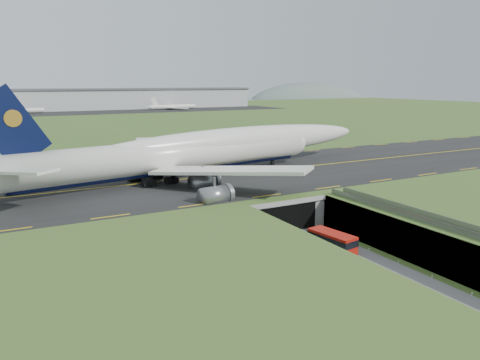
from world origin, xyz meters
TOP-DOWN VIEW (x-y plane):
  - ground at (0.00, 0.00)m, footprint 900.00×900.00m
  - airfield_deck at (0.00, 0.00)m, footprint 800.00×800.00m
  - trench_road at (0.00, -7.50)m, footprint 12.00×75.00m
  - taxiway at (0.00, 33.00)m, footprint 800.00×44.00m
  - tunnel_portal at (0.00, 16.71)m, footprint 17.00×22.30m
  - guideway at (11.00, -19.11)m, footprint 3.00×53.00m
  - jumbo_jet at (-4.47, 34.87)m, footprint 97.48×61.58m
  - shuttle_tram at (0.40, -3.63)m, footprint 4.22×8.35m
  - cargo_terminal at (-0.12, 299.41)m, footprint 320.00×67.00m
  - distant_hills at (64.38, 430.00)m, footprint 700.00×91.00m

SIDE VIEW (x-z plane):
  - distant_hills at x=64.38m, z-range -34.00..26.00m
  - ground at x=0.00m, z-range 0.00..0.00m
  - trench_road at x=0.00m, z-range 0.00..0.20m
  - shuttle_tram at x=0.40m, z-range 0.16..3.40m
  - airfield_deck at x=0.00m, z-range 0.00..6.00m
  - tunnel_portal at x=0.00m, z-range 0.33..6.33m
  - guideway at x=11.00m, z-range 1.80..8.85m
  - taxiway at x=0.00m, z-range 6.00..6.18m
  - jumbo_jet at x=-4.47m, z-range 1.24..21.90m
  - cargo_terminal at x=-0.12m, z-range 6.16..21.76m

